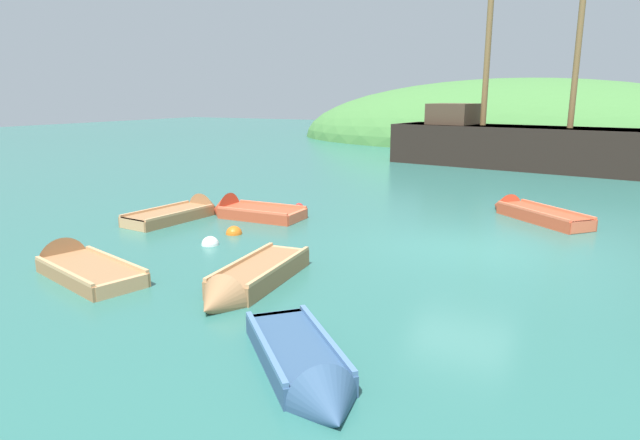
% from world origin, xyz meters
% --- Properties ---
extents(ground_plane, '(120.00, 120.00, 0.00)m').
position_xyz_m(ground_plane, '(0.00, 0.00, 0.00)').
color(ground_plane, '#2D6B60').
extents(shore_hill, '(37.36, 22.50, 9.93)m').
position_xyz_m(shore_hill, '(-3.81, 33.99, 0.00)').
color(shore_hill, '#477F3D').
rests_on(shore_hill, ground).
extents(sailing_ship, '(15.68, 5.06, 13.71)m').
position_xyz_m(sailing_ship, '(-1.40, 16.47, 0.85)').
color(sailing_ship, black).
rests_on(sailing_ship, ground).
extents(rowboat_near_dock, '(3.43, 1.90, 1.09)m').
position_xyz_m(rowboat_near_dock, '(-6.72, -5.63, 0.08)').
color(rowboat_near_dock, '#9E7047').
rests_on(rowboat_near_dock, ground).
extents(rowboat_portside, '(3.08, 1.33, 1.18)m').
position_xyz_m(rowboat_portside, '(-6.76, 0.45, 0.10)').
color(rowboat_portside, '#C64C2D').
rests_on(rowboat_portside, ground).
extents(rowboat_outer_left, '(2.74, 2.68, 0.90)m').
position_xyz_m(rowboat_outer_left, '(-0.40, -7.16, 0.09)').
color(rowboat_outer_left, '#335175').
rests_on(rowboat_outer_left, ground).
extents(rowboat_outer_right, '(1.27, 3.43, 0.90)m').
position_xyz_m(rowboat_outer_right, '(-3.00, -4.74, 0.12)').
color(rowboat_outer_right, '#9E7047').
rests_on(rowboat_outer_right, ground).
extents(rowboat_far, '(3.39, 3.12, 0.94)m').
position_xyz_m(rowboat_far, '(0.90, 4.31, 0.11)').
color(rowboat_far, '#C64C2D').
rests_on(rowboat_far, ground).
extents(rowboat_center, '(1.38, 3.38, 1.08)m').
position_xyz_m(rowboat_center, '(-8.38, -0.54, 0.09)').
color(rowboat_center, '#9E7047').
rests_on(rowboat_center, ground).
extents(buoy_white, '(0.43, 0.43, 0.43)m').
position_xyz_m(buoy_white, '(-5.67, -2.63, 0.00)').
color(buoy_white, white).
rests_on(buoy_white, ground).
extents(buoy_orange, '(0.44, 0.44, 0.44)m').
position_xyz_m(buoy_orange, '(-5.81, -1.47, 0.00)').
color(buoy_orange, orange).
rests_on(buoy_orange, ground).
extents(buoy_red, '(0.30, 0.30, 0.30)m').
position_xyz_m(buoy_red, '(-6.04, 2.38, 0.00)').
color(buoy_red, red).
rests_on(buoy_red, ground).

